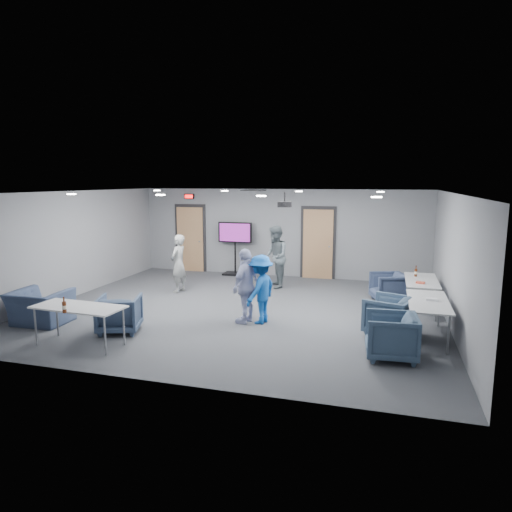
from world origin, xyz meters
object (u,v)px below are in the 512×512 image
(chair_right_a, at_px, (388,287))
(table_right_a, at_px, (421,282))
(chair_right_b, at_px, (388,315))
(person_b, at_px, (275,257))
(person_a, at_px, (178,264))
(chair_right_c, at_px, (391,336))
(table_right_b, at_px, (428,303))
(chair_front_b, at_px, (40,307))
(table_front_left, at_px, (79,309))
(tv_stand, at_px, (235,245))
(bottle_front, at_px, (64,307))
(projector, at_px, (285,204))
(person_c, at_px, (246,286))
(bottle_right, at_px, (416,272))
(chair_front_a, at_px, (119,314))
(person_d, at_px, (261,289))

(chair_right_a, relative_size, table_right_a, 0.47)
(chair_right_b, bearing_deg, person_b, -117.77)
(person_a, bearing_deg, chair_right_a, 102.27)
(chair_right_a, bearing_deg, person_a, -104.15)
(chair_right_c, relative_size, table_right_b, 0.48)
(chair_right_c, xyz_separation_m, chair_front_b, (-7.01, -0.09, -0.03))
(table_front_left, bearing_deg, chair_right_c, 12.83)
(chair_right_a, distance_m, chair_right_c, 3.79)
(table_right_b, height_order, tv_stand, tv_stand)
(bottle_front, height_order, projector, projector)
(bottle_front, bearing_deg, chair_right_b, 25.92)
(person_a, relative_size, chair_right_a, 1.97)
(person_b, xyz_separation_m, person_c, (0.18, -3.26, -0.08))
(table_right_b, bearing_deg, chair_right_b, 88.07)
(bottle_front, relative_size, projector, 0.78)
(person_a, xyz_separation_m, table_right_b, (6.11, -2.02, -0.09))
(chair_right_c, distance_m, bottle_front, 5.55)
(person_a, bearing_deg, bottle_right, 98.60)
(person_a, relative_size, tv_stand, 0.92)
(chair_front_a, xyz_separation_m, tv_stand, (0.42, 5.88, 0.58))
(person_d, height_order, projector, projector)
(person_c, height_order, chair_right_a, person_c)
(person_c, xyz_separation_m, table_right_a, (3.58, 1.92, -0.11))
(chair_right_a, relative_size, tv_stand, 0.47)
(chair_right_c, xyz_separation_m, bottle_right, (0.55, 3.46, 0.44))
(chair_right_c, relative_size, chair_front_b, 0.77)
(table_right_b, height_order, table_front_left, same)
(chair_front_b, height_order, bottle_right, bottle_right)
(chair_front_b, height_order, table_right_b, table_right_b)
(person_c, height_order, tv_stand, tv_stand)
(table_right_a, height_order, table_right_b, same)
(chair_right_b, bearing_deg, projector, -106.25)
(table_right_b, distance_m, bottle_front, 6.56)
(chair_right_b, bearing_deg, chair_front_b, -60.45)
(table_front_left, bearing_deg, chair_front_b, 155.16)
(chair_front_b, xyz_separation_m, table_right_a, (7.67, 3.21, 0.33))
(person_b, height_order, bottle_front, person_b)
(person_b, height_order, table_right_b, person_b)
(chair_front_a, height_order, tv_stand, tv_stand)
(table_right_a, relative_size, bottle_right, 6.43)
(person_b, relative_size, chair_front_b, 1.59)
(person_d, xyz_separation_m, bottle_front, (-2.75, -2.60, 0.11))
(chair_right_b, relative_size, chair_right_c, 0.99)
(bottle_right, distance_m, tv_stand, 5.77)
(bottle_front, bearing_deg, chair_right_c, 14.05)
(table_right_a, distance_m, bottle_right, 0.39)
(tv_stand, bearing_deg, chair_front_b, -111.16)
(bottle_front, bearing_deg, chair_right_a, 43.95)
(projector, bearing_deg, bottle_right, 0.68)
(person_d, bearing_deg, person_b, -157.62)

